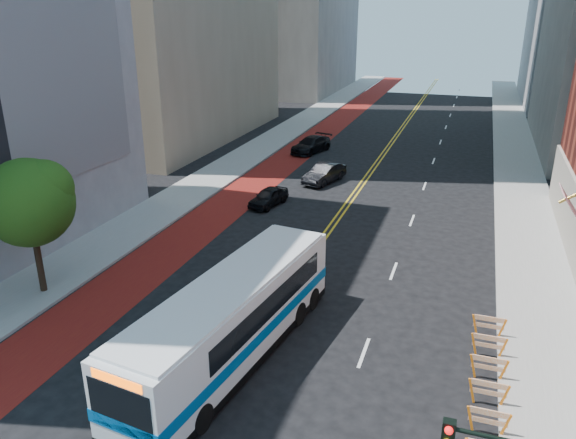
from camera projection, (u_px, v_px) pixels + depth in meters
The scene contains 13 objects.
ground at pixel (191, 423), 19.22m from camera, with size 160.00×160.00×0.00m, color black.
sidewalk_left at pixel (230, 167), 49.31m from camera, with size 4.00×140.00×0.15m, color gray.
sidewalk_right at pixel (522, 194), 42.14m from camera, with size 4.00×140.00×0.15m, color gray.
bus_lane_paint at pixel (271, 171), 48.17m from camera, with size 3.60×140.00×0.01m, color maroon.
center_line_inner at pixel (362, 180), 45.81m from camera, with size 0.14×140.00×0.01m, color gold.
center_line_outer at pixel (367, 180), 45.70m from camera, with size 0.14×140.00×0.01m, color gold.
lane_dashes at pixel (434, 161), 51.40m from camera, with size 0.14×98.20×0.01m.
construction_barriers at pixel (488, 403), 19.14m from camera, with size 1.42×10.91×1.00m.
street_tree at pixel (30, 199), 26.16m from camera, with size 4.20×4.20×6.70m.
transit_bus at pixel (233, 317), 22.22m from camera, with size 4.42×12.89×3.47m.
car_a at pixel (268, 197), 39.82m from camera, with size 1.50×3.73×1.27m, color black.
car_b at pixel (324, 173), 44.97m from camera, with size 1.58×4.52×1.49m, color black.
car_c at pixel (311, 145), 54.22m from camera, with size 2.08×5.13×1.49m, color black.
Camera 1 is at (8.11, -13.56, 13.40)m, focal length 35.00 mm.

